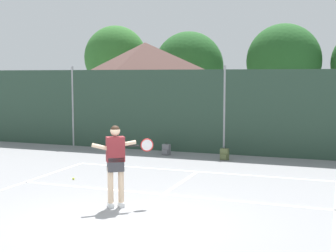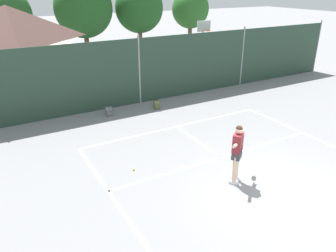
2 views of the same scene
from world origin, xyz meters
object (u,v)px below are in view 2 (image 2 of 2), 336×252
object	(u,v)px
tennis_ball	(134,170)
backpack_grey	(109,111)
tennis_player	(237,149)
basketball_hoop	(203,43)
backpack_olive	(157,105)

from	to	relation	value
tennis_ball	backpack_grey	bearing A→B (deg)	78.59
tennis_ball	tennis_player	bearing A→B (deg)	-41.23
tennis_ball	basketball_hoop	bearing A→B (deg)	43.73
tennis_player	backpack_olive	size ratio (longest dim) A/B	4.01
tennis_ball	backpack_grey	size ratio (longest dim) A/B	0.14
tennis_ball	backpack_olive	size ratio (longest dim) A/B	0.14
tennis_ball	backpack_grey	world-z (taller)	backpack_grey
tennis_ball	backpack_olive	xyz separation A→B (m)	(3.29, 4.64, 0.16)
basketball_hoop	backpack_grey	bearing A→B (deg)	-158.90
basketball_hoop	backpack_grey	size ratio (longest dim) A/B	7.67
backpack_grey	backpack_olive	bearing A→B (deg)	-7.38
tennis_ball	backpack_grey	distance (m)	5.04
basketball_hoop	tennis_ball	size ratio (longest dim) A/B	53.79
basketball_hoop	tennis_ball	bearing A→B (deg)	-136.27
basketball_hoop	backpack_grey	distance (m)	7.77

